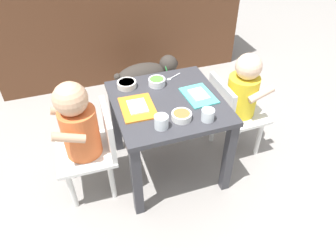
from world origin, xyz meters
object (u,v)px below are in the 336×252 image
dining_table (168,114)px  veggie_bowl_far (182,116)px  seated_child_right (240,95)px  spoon_by_left_tray (172,77)px  water_cup_left (161,123)px  cereal_bowl_right_side (127,84)px  veggie_bowl_near (157,82)px  seated_child_left (82,129)px  food_tray_left (138,107)px  dog (146,74)px  food_tray_right (199,95)px  water_cup_right (208,116)px

dining_table → veggie_bowl_far: (0.01, -0.16, 0.10)m
seated_child_right → spoon_by_left_tray: 0.38m
water_cup_left → cereal_bowl_right_side: 0.38m
dining_table → veggie_bowl_near: 0.19m
seated_child_left → veggie_bowl_near: 0.46m
food_tray_left → veggie_bowl_far: veggie_bowl_far is taller
dog → veggie_bowl_far: (-0.07, -0.88, 0.28)m
food_tray_left → food_tray_right: same height
seated_child_right → dog: bearing=116.5°
dining_table → seated_child_left: seated_child_left is taller
dining_table → water_cup_left: (-0.09, -0.18, 0.11)m
food_tray_right → veggie_bowl_near: veggie_bowl_near is taller
food_tray_left → spoon_by_left_tray: size_ratio=2.26×
water_cup_right → veggie_bowl_far: (-0.11, 0.04, -0.01)m
seated_child_left → water_cup_left: size_ratio=10.46×
food_tray_right → cereal_bowl_right_side: (-0.32, 0.20, 0.01)m
seated_child_right → food_tray_left: (-0.59, -0.04, 0.08)m
seated_child_left → water_cup_left: (0.34, -0.17, 0.08)m
seated_child_right → water_cup_left: bearing=-158.3°
cereal_bowl_right_side → spoon_by_left_tray: 0.25m
food_tray_right → veggie_bowl_far: size_ratio=2.14×
seated_child_right → dog: 0.80m
dog → food_tray_right: size_ratio=2.46×
seated_child_left → seated_child_right: (0.86, 0.04, -0.02)m
dog → cereal_bowl_right_side: 0.65m
food_tray_left → water_cup_right: (0.28, -0.19, 0.02)m
water_cup_right → veggie_bowl_near: water_cup_right is taller
seated_child_right → veggie_bowl_near: bearing=163.4°
food_tray_left → water_cup_left: 0.18m
dining_table → water_cup_left: water_cup_left is taller
seated_child_left → veggie_bowl_far: size_ratio=7.13×
dining_table → cereal_bowl_right_side: (-0.16, 0.19, 0.10)m
veggie_bowl_near → water_cup_left: bearing=-104.1°
water_cup_right → cereal_bowl_right_side: bearing=126.1°
dining_table → veggie_bowl_far: veggie_bowl_far is taller
water_cup_right → cereal_bowl_right_side: water_cup_right is taller
water_cup_left → water_cup_right: bearing=-4.9°
dining_table → food_tray_left: food_tray_left is taller
seated_child_left → food_tray_left: (0.27, -0.00, 0.06)m
veggie_bowl_near → spoon_by_left_tray: size_ratio=0.94×
food_tray_right → water_cup_right: size_ratio=3.32×
dining_table → spoon_by_left_tray: size_ratio=5.81×
food_tray_right → food_tray_left: bearing=-180.0°
seated_child_left → water_cup_left: bearing=-27.1°
dining_table → food_tray_left: bearing=-174.8°
dog → water_cup_left: bearing=-101.0°
seated_child_right → cereal_bowl_right_side: seated_child_right is taller
food_tray_left → spoon_by_left_tray: food_tray_left is taller
water_cup_left → cereal_bowl_right_side: size_ratio=0.63×
seated_child_left → veggie_bowl_near: bearing=21.5°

